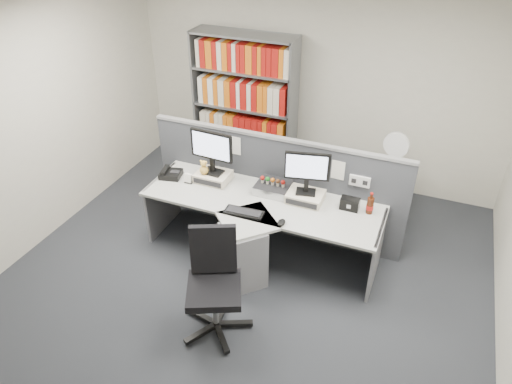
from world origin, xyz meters
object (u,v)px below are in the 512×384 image
at_px(monitor_left, 212,149).
at_px(desk, 254,231).
at_px(desktop_pc, 273,188).
at_px(shelving_unit, 245,109).
at_px(monitor_right, 307,170).
at_px(keyboard, 244,212).
at_px(speaker, 350,204).
at_px(desk_phone, 170,174).
at_px(office_chair, 214,280).
at_px(cola_bottle, 370,205).
at_px(desk_fan, 396,147).
at_px(desk_calendar, 189,179).
at_px(mouse, 281,222).
at_px(filing_cabinet, 387,196).

bearing_deg(monitor_left, desk, -30.05).
relative_size(desktop_pc, shelving_unit, 0.18).
height_order(monitor_right, keyboard, monitor_right).
xyz_separation_m(desktop_pc, speaker, (0.86, -0.01, 0.02)).
bearing_deg(desk_phone, keyboard, -17.91).
height_order(desk, desktop_pc, desktop_pc).
bearing_deg(office_chair, speaker, 55.05).
height_order(cola_bottle, desk_fan, desk_fan).
height_order(monitor_right, cola_bottle, monitor_right).
xyz_separation_m(desk_calendar, cola_bottle, (2.01, 0.18, 0.04)).
bearing_deg(keyboard, monitor_left, 141.57).
distance_m(monitor_left, desk_calendar, 0.45).
xyz_separation_m(mouse, desk_calendar, (-1.24, 0.35, 0.03)).
height_order(desktop_pc, desk_calendar, desk_calendar).
height_order(desktop_pc, cola_bottle, cola_bottle).
bearing_deg(desktop_pc, desk_phone, -172.88).
xyz_separation_m(speaker, desk_fan, (0.29, 0.99, 0.23)).
distance_m(desk, desk_calendar, 0.98).
height_order(desk_calendar, office_chair, office_chair).
distance_m(mouse, desk_phone, 1.55).
relative_size(mouse, speaker, 0.62).
height_order(desk, cola_bottle, cola_bottle).
bearing_deg(office_chair, keyboard, 94.21).
bearing_deg(cola_bottle, office_chair, -130.26).
distance_m(desktop_pc, shelving_unit, 1.73).
distance_m(desk_phone, shelving_unit, 1.62).
distance_m(desk_phone, speaker, 2.07).
bearing_deg(desk_calendar, desk_fan, 29.04).
height_order(desk, desk_calendar, desk_calendar).
bearing_deg(desk_fan, desk_calendar, -150.96).
relative_size(desk_calendar, shelving_unit, 0.06).
relative_size(keyboard, filing_cabinet, 0.59).
distance_m(desk_calendar, speaker, 1.82).
relative_size(desk, monitor_right, 5.44).
distance_m(desktop_pc, cola_bottle, 1.06).
distance_m(desktop_pc, desk_calendar, 0.97).
xyz_separation_m(speaker, filing_cabinet, (0.29, 0.99, -0.43)).
relative_size(desk_fan, office_chair, 0.50).
bearing_deg(desk_fan, cola_bottle, -94.94).
bearing_deg(monitor_left, mouse, -26.31).
relative_size(monitor_left, keyboard, 1.23).
distance_m(mouse, shelving_unit, 2.33).
relative_size(desktop_pc, speaker, 1.88).
bearing_deg(mouse, desk_phone, 165.73).
bearing_deg(desk_phone, cola_bottle, 3.74).
height_order(monitor_left, keyboard, monitor_left).
relative_size(desk_calendar, office_chair, 0.11).
relative_size(keyboard, desk_phone, 1.51).
bearing_deg(cola_bottle, desk_calendar, -174.81).
relative_size(filing_cabinet, desk_fan, 1.38).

